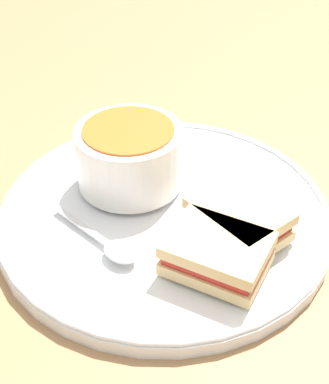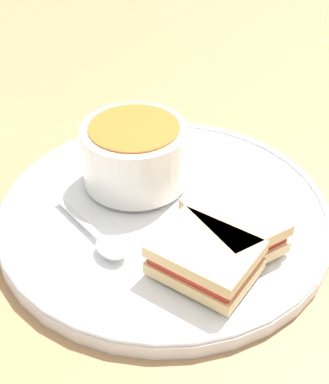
{
  "view_description": "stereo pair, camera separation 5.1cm",
  "coord_description": "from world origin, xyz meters",
  "px_view_note": "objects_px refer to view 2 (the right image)",
  "views": [
    {
      "loc": [
        -0.35,
        -0.2,
        0.35
      ],
      "look_at": [
        0.0,
        0.0,
        0.03
      ],
      "focal_mm": 50.0,
      "sensor_mm": 36.0,
      "label": 1
    },
    {
      "loc": [
        -0.32,
        -0.24,
        0.35
      ],
      "look_at": [
        0.0,
        0.0,
        0.03
      ],
      "focal_mm": 50.0,
      "sensor_mm": 36.0,
      "label": 2
    }
  ],
  "objects_px": {
    "spoon": "(109,245)",
    "sandwich_half_near": "(205,257)",
    "sandwich_half_far": "(236,222)",
    "soup_bowl": "(135,153)"
  },
  "relations": [
    {
      "from": "spoon",
      "to": "sandwich_half_far",
      "type": "bearing_deg",
      "value": 58.83
    },
    {
      "from": "spoon",
      "to": "sandwich_half_near",
      "type": "bearing_deg",
      "value": 32.07
    },
    {
      "from": "soup_bowl",
      "to": "sandwich_half_near",
      "type": "bearing_deg",
      "value": -117.48
    },
    {
      "from": "spoon",
      "to": "soup_bowl",
      "type": "bearing_deg",
      "value": 129.79
    },
    {
      "from": "sandwich_half_far",
      "to": "soup_bowl",
      "type": "bearing_deg",
      "value": 84.09
    },
    {
      "from": "sandwich_half_near",
      "to": "sandwich_half_far",
      "type": "relative_size",
      "value": 0.85
    },
    {
      "from": "sandwich_half_near",
      "to": "sandwich_half_far",
      "type": "distance_m",
      "value": 0.05
    },
    {
      "from": "soup_bowl",
      "to": "sandwich_half_far",
      "type": "xyz_separation_m",
      "value": [
        -0.01,
        -0.13,
        -0.02
      ]
    },
    {
      "from": "spoon",
      "to": "sandwich_half_far",
      "type": "xyz_separation_m",
      "value": [
        0.08,
        -0.08,
        0.01
      ]
    },
    {
      "from": "spoon",
      "to": "sandwich_half_far",
      "type": "height_order",
      "value": "sandwich_half_far"
    }
  ]
}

